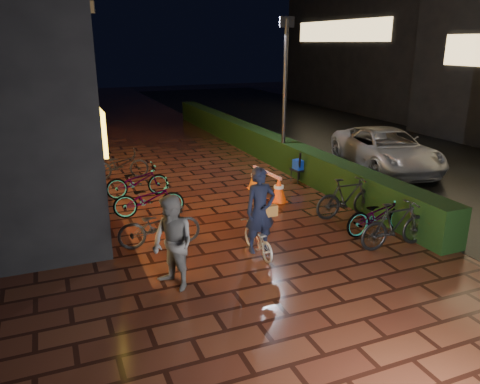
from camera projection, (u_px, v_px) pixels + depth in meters
name	position (u px, v px, depth m)	size (l,w,h in m)	color
ground	(274.00, 242.00, 10.60)	(80.00, 80.00, 0.00)	#381911
asphalt_road	(424.00, 158.00, 18.27)	(11.00, 60.00, 0.01)	black
hedge	(259.00, 142.00, 18.69)	(0.70, 20.00, 1.00)	black
bystander_person	(173.00, 243.00, 8.39)	(0.86, 0.67, 1.77)	#505052
van	(386.00, 149.00, 16.56)	(2.34, 5.07, 1.41)	#A6A7AB
lamp_post_hedge	(285.00, 90.00, 15.63)	(0.49, 0.16, 5.11)	black
lamp_post_sf	(93.00, 83.00, 15.17)	(0.52, 0.28, 5.55)	black
cyclist	(259.00, 224.00, 9.75)	(0.70, 1.35, 1.94)	silver
traffic_barrier	(267.00, 183.00, 13.77)	(0.57, 1.82, 0.73)	#FB4C0D
cart_assembly	(300.00, 166.00, 15.02)	(0.61, 0.64, 1.06)	black
parked_bikes_storefront	(139.00, 189.00, 12.84)	(2.05, 6.58, 0.96)	black
parked_bikes_hedge	(373.00, 212.00, 11.04)	(2.00, 2.54, 1.06)	black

